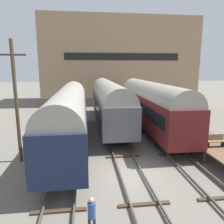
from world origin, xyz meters
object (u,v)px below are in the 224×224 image
at_px(train_car_maroon, 151,103).
at_px(train_car_grey, 109,101).
at_px(person_worker, 92,213).
at_px(train_car_navy, 69,113).
at_px(bench, 215,140).
at_px(utility_pole, 16,101).

relative_size(train_car_maroon, train_car_grey, 0.94).
height_order(train_car_maroon, person_worker, train_car_maroon).
distance_m(train_car_navy, bench, 11.77).
distance_m(train_car_maroon, train_car_grey, 5.15).
xyz_separation_m(train_car_grey, bench, (6.62, -11.01, -1.45)).
bearing_deg(train_car_grey, person_worker, -98.57).
xyz_separation_m(train_car_maroon, bench, (2.49, -7.93, -1.52)).
bearing_deg(person_worker, utility_pole, 121.61).
bearing_deg(utility_pole, train_car_maroon, 28.95).
xyz_separation_m(train_car_navy, train_car_maroon, (8.25, 3.33, 0.11)).
height_order(train_car_navy, train_car_grey, train_car_grey).
height_order(train_car_maroon, utility_pole, utility_pole).
distance_m(train_car_maroon, bench, 8.45).
height_order(train_car_navy, utility_pole, utility_pole).
bearing_deg(person_worker, train_car_grey, 81.43).
bearing_deg(train_car_maroon, train_car_navy, -158.02).
relative_size(train_car_navy, train_car_grey, 0.99).
bearing_deg(bench, train_car_grey, 121.00).
bearing_deg(train_car_navy, train_car_grey, 57.24).
height_order(train_car_grey, bench, train_car_grey).
xyz_separation_m(train_car_maroon, utility_pole, (-11.63, -6.43, 1.44)).
distance_m(train_car_navy, train_car_maroon, 8.90).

